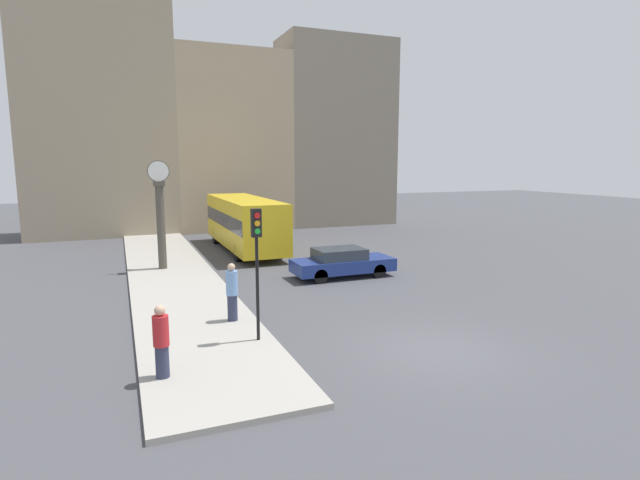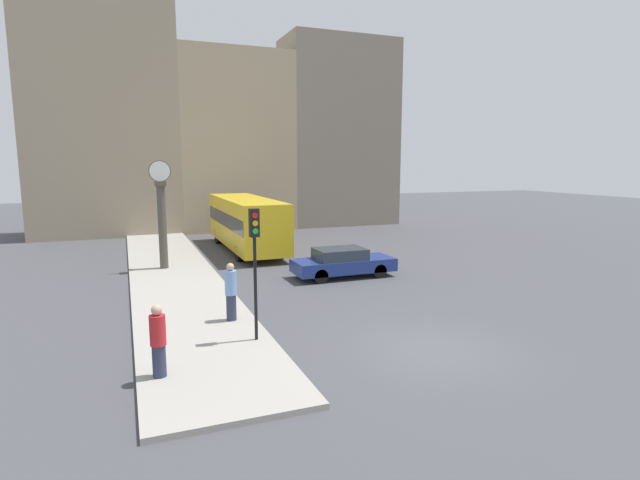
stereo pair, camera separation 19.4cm
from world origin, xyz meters
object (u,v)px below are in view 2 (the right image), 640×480
(street_clock, at_px, (162,217))
(pedestrian_blue_stripe, at_px, (231,292))
(bus_distant, at_px, (246,221))
(traffic_light_near, at_px, (255,247))
(sedan_car, at_px, (343,262))
(pedestrian_red_top, at_px, (158,341))

(street_clock, height_order, pedestrian_blue_stripe, street_clock)
(pedestrian_blue_stripe, bearing_deg, bus_distant, 74.83)
(traffic_light_near, height_order, street_clock, street_clock)
(sedan_car, distance_m, traffic_light_near, 8.90)
(street_clock, relative_size, pedestrian_red_top, 2.91)
(bus_distant, relative_size, street_clock, 1.98)
(traffic_light_near, distance_m, pedestrian_red_top, 3.55)
(bus_distant, bearing_deg, pedestrian_red_top, -109.70)
(street_clock, xyz_separation_m, pedestrian_red_top, (-1.02, -12.35, -1.52))
(sedan_car, bearing_deg, pedestrian_blue_stripe, -141.50)
(bus_distant, bearing_deg, street_clock, -140.35)
(pedestrian_red_top, height_order, pedestrian_blue_stripe, pedestrian_blue_stripe)
(sedan_car, xyz_separation_m, pedestrian_blue_stripe, (-5.85, -4.66, 0.39))
(bus_distant, height_order, traffic_light_near, traffic_light_near)
(bus_distant, xyz_separation_m, pedestrian_red_top, (-5.85, -16.35, -0.71))
(bus_distant, bearing_deg, sedan_car, -73.81)
(street_clock, xyz_separation_m, pedestrian_blue_stripe, (1.35, -8.83, -1.46))
(sedan_car, distance_m, street_clock, 8.53)
(sedan_car, height_order, traffic_light_near, traffic_light_near)
(pedestrian_red_top, bearing_deg, bus_distant, 70.30)
(traffic_light_near, bearing_deg, sedan_car, 49.98)
(pedestrian_blue_stripe, bearing_deg, sedan_car, 38.50)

